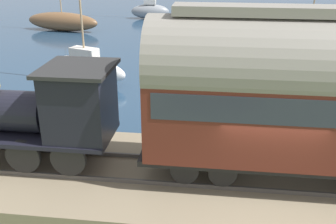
% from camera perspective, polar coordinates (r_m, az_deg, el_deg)
% --- Properties ---
extents(ground_plane, '(200.00, 200.00, 0.00)m').
position_cam_1_polar(ground_plane, '(11.29, 13.53, -12.43)').
color(ground_plane, '#476033').
extents(harbor_water, '(80.00, 80.00, 0.01)m').
position_cam_1_polar(harbor_water, '(52.82, 9.00, 15.69)').
color(harbor_water, navy).
rests_on(harbor_water, ground).
extents(rail_embankment, '(4.81, 56.00, 0.52)m').
position_cam_1_polar(rail_embankment, '(11.61, 13.38, -10.12)').
color(rail_embankment, '#84755B').
rests_on(rail_embankment, ground).
extents(steam_locomotive, '(2.00, 5.32, 3.27)m').
position_cam_1_polar(steam_locomotive, '(11.65, -17.93, 0.26)').
color(steam_locomotive, black).
rests_on(steam_locomotive, rail_embankment).
extents(passenger_coach, '(2.42, 8.07, 4.61)m').
position_cam_1_polar(passenger_coach, '(10.49, 18.54, 2.96)').
color(passenger_coach, black).
rests_on(passenger_coach, rail_embankment).
extents(sailboat_brown, '(2.48, 6.43, 7.26)m').
position_cam_1_polar(sailboat_brown, '(33.91, -15.07, 12.59)').
color(sailboat_brown, brown).
rests_on(sailboat_brown, harbor_water).
extents(sailboat_red, '(3.72, 4.65, 5.48)m').
position_cam_1_polar(sailboat_red, '(28.95, 19.80, 10.02)').
color(sailboat_red, '#B72D23').
rests_on(sailboat_red, harbor_water).
extents(sailboat_white, '(2.64, 4.84, 8.80)m').
position_cam_1_polar(sailboat_white, '(20.42, -11.89, 6.35)').
color(sailboat_white, white).
rests_on(sailboat_white, harbor_water).
extents(sailboat_gray, '(1.48, 3.67, 8.37)m').
position_cam_1_polar(sailboat_gray, '(38.57, -2.62, 14.51)').
color(sailboat_gray, gray).
rests_on(sailboat_gray, harbor_water).
extents(rowboat_far_out, '(1.98, 2.73, 0.37)m').
position_cam_1_polar(rowboat_far_out, '(19.64, 22.69, 2.64)').
color(rowboat_far_out, beige).
rests_on(rowboat_far_out, harbor_water).
extents(rowboat_mid_harbor, '(1.14, 2.63, 0.47)m').
position_cam_1_polar(rowboat_mid_harbor, '(16.60, 8.98, 0.83)').
color(rowboat_mid_harbor, beige).
rests_on(rowboat_mid_harbor, harbor_water).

